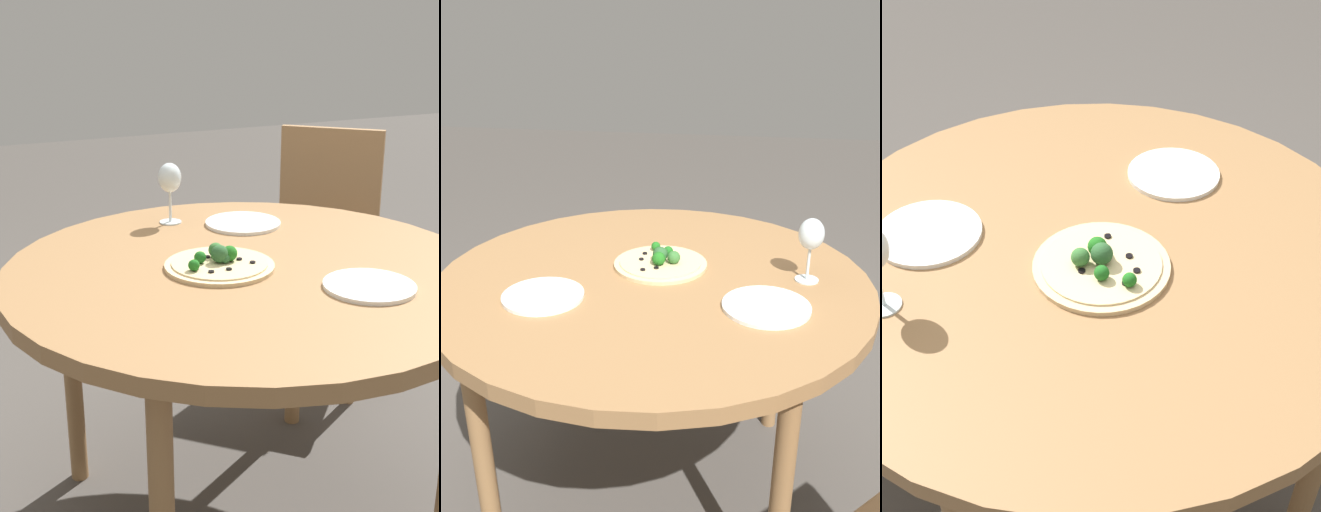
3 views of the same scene
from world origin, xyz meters
The scene contains 5 objects.
ground_plane centered at (0.00, 0.00, 0.00)m, with size 12.00×12.00×0.00m, color #4C4742.
dining_table centered at (0.00, 0.00, 0.68)m, with size 1.18×1.18×0.74m.
pizza centered at (-0.01, -0.07, 0.75)m, with size 0.26×0.26×0.06m.
plate_near centered at (0.25, 0.18, 0.74)m, with size 0.21×0.21×0.01m.
plate_far centered at (-0.31, 0.14, 0.74)m, with size 0.22×0.22×0.01m.
Camera 3 is at (-0.35, -1.04, 1.63)m, focal length 50.00 mm.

